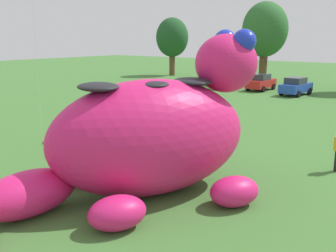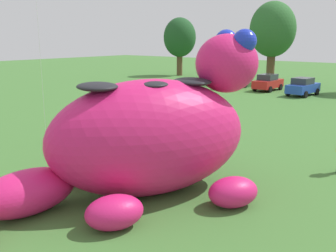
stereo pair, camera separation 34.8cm
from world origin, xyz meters
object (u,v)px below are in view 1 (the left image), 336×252
(giant_inflatable_creature, at_px, (150,136))
(car_blue, at_px, (296,86))
(car_yellow, at_px, (226,80))
(car_red, at_px, (261,82))

(giant_inflatable_creature, relative_size, car_blue, 2.69)
(car_yellow, bearing_deg, giant_inflatable_creature, -66.12)
(car_yellow, xyz_separation_m, car_blue, (7.93, -0.62, 0.00))
(car_blue, bearing_deg, car_yellow, 175.55)
(giant_inflatable_creature, distance_m, car_yellow, 30.30)
(car_yellow, xyz_separation_m, car_red, (3.77, 0.69, 0.00))
(car_yellow, relative_size, car_red, 1.00)
(car_yellow, distance_m, car_red, 3.83)
(car_blue, bearing_deg, car_red, 162.61)
(giant_inflatable_creature, relative_size, car_red, 2.76)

